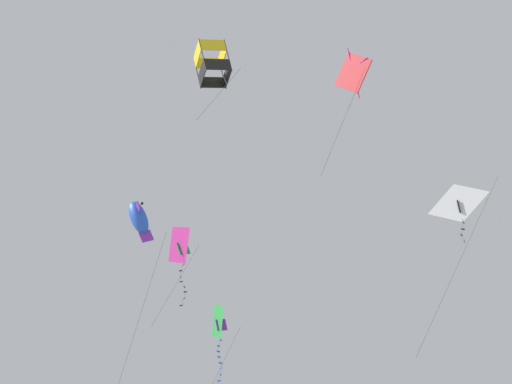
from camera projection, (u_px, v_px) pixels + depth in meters
kite_diamond_low_drifter at (353, 73)px, 36.32m from camera, size 2.44×1.40×6.40m
kite_delta_highest at (180, 246)px, 46.55m from camera, size 2.87×2.17×5.97m
kite_delta_near_left at (459, 205)px, 38.61m from camera, size 4.21×2.80×8.38m
kite_delta_mid_left at (219, 323)px, 41.66m from camera, size 2.15×1.90×5.37m
kite_box_upper_right at (212, 64)px, 38.94m from camera, size 2.34×2.10×5.21m
kite_fish_near_right at (139, 218)px, 38.23m from camera, size 2.03×1.52×9.08m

